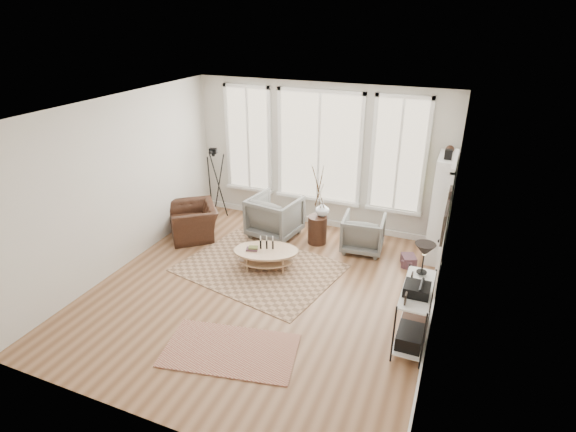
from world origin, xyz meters
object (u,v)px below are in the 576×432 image
at_px(low_shelf, 415,308).
at_px(armchair_right, 363,233).
at_px(armchair_left, 275,216).
at_px(side_table, 318,207).
at_px(bookcase, 441,208).
at_px(coffee_table, 265,254).
at_px(accent_chair, 194,221).

xyz_separation_m(low_shelf, armchair_right, (-1.22, 2.23, -0.17)).
xyz_separation_m(armchair_left, side_table, (0.87, 0.04, 0.32)).
bearing_deg(armchair_right, side_table, -2.81).
relative_size(bookcase, armchair_left, 2.25).
height_order(armchair_left, armchair_right, armchair_left).
relative_size(coffee_table, armchair_left, 1.40).
relative_size(coffee_table, armchair_right, 1.68).
height_order(bookcase, accent_chair, bookcase).
xyz_separation_m(coffee_table, armchair_right, (1.41, 1.27, 0.07)).
bearing_deg(low_shelf, accent_chair, 160.88).
distance_m(bookcase, coffee_table, 3.18).
height_order(armchair_left, side_table, side_table).
xyz_separation_m(coffee_table, accent_chair, (-1.83, 0.58, 0.05)).
distance_m(armchair_right, side_table, 0.96).
distance_m(low_shelf, armchair_right, 2.55).
xyz_separation_m(armchair_left, accent_chair, (-1.49, -0.62, -0.09)).
bearing_deg(armchair_right, low_shelf, 113.32).
bearing_deg(coffee_table, armchair_left, 106.02).
relative_size(bookcase, low_shelf, 1.58).
height_order(bookcase, armchair_right, bookcase).
relative_size(bookcase, armchair_right, 2.71).
distance_m(coffee_table, accent_chair, 1.92).
xyz_separation_m(bookcase, accent_chair, (-4.51, -0.98, -0.63)).
height_order(armchair_right, accent_chair, armchair_right).
relative_size(armchair_left, accent_chair, 0.92).
xyz_separation_m(bookcase, low_shelf, (-0.06, -2.52, -0.44)).
height_order(coffee_table, armchair_right, armchair_right).
xyz_separation_m(low_shelf, coffee_table, (-2.63, 0.96, -0.24)).
height_order(low_shelf, armchair_right, low_shelf).
distance_m(coffee_table, armchair_left, 1.25).
distance_m(bookcase, armchair_right, 1.44).
distance_m(bookcase, low_shelf, 2.56).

